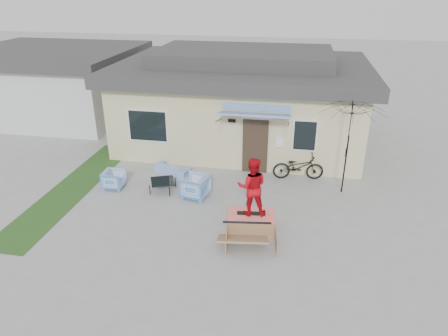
% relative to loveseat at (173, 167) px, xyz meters
% --- Properties ---
extents(ground, '(90.00, 90.00, 0.00)m').
position_rel_loveseat_xyz_m(ground, '(2.05, -3.74, -0.28)').
color(ground, gray).
rests_on(ground, ground).
extents(grass_strip, '(1.40, 8.00, 0.01)m').
position_rel_loveseat_xyz_m(grass_strip, '(-3.15, -1.74, -0.28)').
color(grass_strip, '#204319').
rests_on(grass_strip, ground).
extents(house, '(10.80, 8.49, 4.10)m').
position_rel_loveseat_xyz_m(house, '(2.05, 4.25, 1.66)').
color(house, '#C8C18D').
rests_on(house, ground).
extents(neighbor_house, '(8.60, 7.60, 3.50)m').
position_rel_loveseat_xyz_m(neighbor_house, '(-8.45, 6.26, 1.51)').
color(neighbor_house, silver).
rests_on(neighbor_house, ground).
extents(loveseat, '(1.49, 0.89, 0.56)m').
position_rel_loveseat_xyz_m(loveseat, '(0.00, 0.00, 0.00)').
color(loveseat, '#2267B7').
rests_on(loveseat, ground).
extents(armchair_left, '(0.66, 0.71, 0.71)m').
position_rel_loveseat_xyz_m(armchair_left, '(-1.70, -1.52, 0.08)').
color(armchair_left, '#2267B7').
rests_on(armchair_left, ground).
extents(armchair_right, '(0.94, 0.98, 0.86)m').
position_rel_loveseat_xyz_m(armchair_right, '(1.29, -1.64, 0.15)').
color(armchair_right, '#2267B7').
rests_on(armchair_right, ground).
extents(coffee_table, '(1.03, 1.03, 0.39)m').
position_rel_loveseat_xyz_m(coffee_table, '(0.07, -1.43, -0.08)').
color(coffee_table, black).
rests_on(coffee_table, ground).
extents(bicycle, '(1.93, 0.89, 1.19)m').
position_rel_loveseat_xyz_m(bicycle, '(4.71, 0.40, 0.32)').
color(bicycle, black).
rests_on(bicycle, ground).
extents(patio_umbrella, '(2.16, 1.99, 2.20)m').
position_rel_loveseat_xyz_m(patio_umbrella, '(6.25, -0.38, 1.47)').
color(patio_umbrella, black).
rests_on(patio_umbrella, ground).
extents(skate_ramp, '(1.62, 2.01, 0.46)m').
position_rel_loveseat_xyz_m(skate_ramp, '(3.41, -3.23, -0.05)').
color(skate_ramp, '#8D6848').
rests_on(skate_ramp, ground).
extents(skateboard, '(0.86, 0.31, 0.05)m').
position_rel_loveseat_xyz_m(skateboard, '(3.40, -3.19, 0.21)').
color(skateboard, black).
rests_on(skateboard, skate_ramp).
extents(skater, '(0.95, 0.78, 1.77)m').
position_rel_loveseat_xyz_m(skater, '(3.40, -3.19, 1.12)').
color(skater, '#B40914').
rests_on(skater, skateboard).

